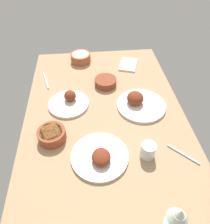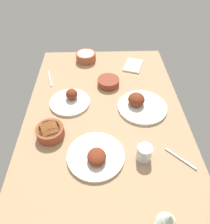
% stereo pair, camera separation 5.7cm
% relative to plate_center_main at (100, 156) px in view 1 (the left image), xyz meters
% --- Properties ---
extents(dining_table, '(1.40, 0.90, 0.04)m').
position_rel_plate_center_main_xyz_m(dining_table, '(0.28, -0.05, -0.04)').
color(dining_table, tan).
rests_on(dining_table, ground).
extents(plate_center_main, '(0.27, 0.27, 0.07)m').
position_rel_plate_center_main_xyz_m(plate_center_main, '(0.00, 0.00, 0.00)').
color(plate_center_main, silver).
rests_on(plate_center_main, dining_table).
extents(plate_near_viewer, '(0.24, 0.24, 0.08)m').
position_rel_plate_center_main_xyz_m(plate_near_viewer, '(0.39, 0.15, 0.00)').
color(plate_near_viewer, silver).
rests_on(plate_near_viewer, dining_table).
extents(plate_far_side, '(0.28, 0.28, 0.08)m').
position_rel_plate_center_main_xyz_m(plate_far_side, '(0.34, -0.26, 0.00)').
color(plate_far_side, silver).
rests_on(plate_far_side, dining_table).
extents(bowl_cream, '(0.15, 0.15, 0.06)m').
position_rel_plate_center_main_xyz_m(bowl_cream, '(0.86, 0.07, 0.02)').
color(bowl_cream, '#A35133').
rests_on(bowl_cream, dining_table).
extents(bowl_onions, '(0.14, 0.14, 0.05)m').
position_rel_plate_center_main_xyz_m(bowl_onions, '(0.56, -0.08, 0.01)').
color(bowl_onions, brown).
rests_on(bowl_onions, dining_table).
extents(bowl_soup, '(0.14, 0.14, 0.06)m').
position_rel_plate_center_main_xyz_m(bowl_soup, '(0.14, 0.23, 0.01)').
color(bowl_soup, brown).
rests_on(bowl_soup, dining_table).
extents(wine_glass, '(0.08, 0.08, 0.14)m').
position_rel_plate_center_main_xyz_m(wine_glass, '(-0.32, -0.25, 0.08)').
color(wine_glass, silver).
rests_on(wine_glass, dining_table).
extents(water_tumbler, '(0.07, 0.07, 0.08)m').
position_rel_plate_center_main_xyz_m(water_tumbler, '(-0.01, -0.22, 0.02)').
color(water_tumbler, silver).
rests_on(water_tumbler, dining_table).
extents(folded_napkin, '(0.20, 0.17, 0.01)m').
position_rel_plate_center_main_xyz_m(folded_napkin, '(0.77, -0.27, -0.01)').
color(folded_napkin, white).
rests_on(folded_napkin, dining_table).
extents(fork_loose, '(0.18, 0.06, 0.01)m').
position_rel_plate_center_main_xyz_m(fork_loose, '(0.64, 0.31, -0.01)').
color(fork_loose, silver).
rests_on(fork_loose, dining_table).
extents(spoon_loose, '(0.12, 0.12, 0.01)m').
position_rel_plate_center_main_xyz_m(spoon_loose, '(-0.02, -0.39, -0.01)').
color(spoon_loose, silver).
rests_on(spoon_loose, dining_table).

